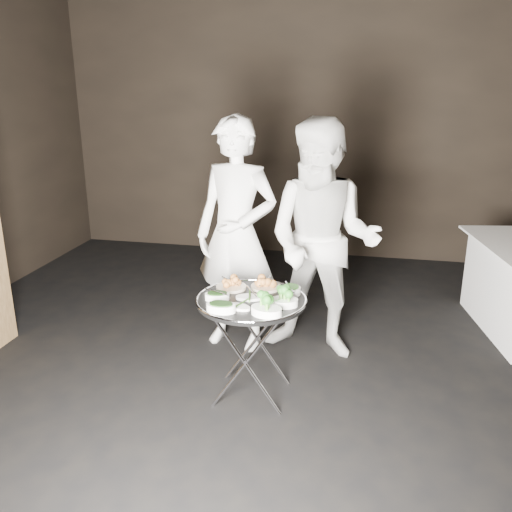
% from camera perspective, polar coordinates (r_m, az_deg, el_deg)
% --- Properties ---
extents(floor, '(6.00, 7.00, 0.05)m').
position_cam_1_polar(floor, '(3.64, -0.23, -16.71)').
color(floor, black).
rests_on(floor, ground).
extents(wall_back, '(6.00, 0.05, 3.00)m').
position_cam_1_polar(wall_back, '(6.50, 6.43, 13.10)').
color(wall_back, black).
rests_on(wall_back, floor).
extents(tray_stand, '(0.47, 0.40, 0.69)m').
position_cam_1_polar(tray_stand, '(3.62, -0.49, -9.22)').
color(tray_stand, silver).
rests_on(tray_stand, floor).
extents(serving_tray, '(0.72, 0.72, 0.04)m').
position_cam_1_polar(serving_tray, '(3.49, -0.51, -4.69)').
color(serving_tray, black).
rests_on(serving_tray, tray_stand).
extents(potato_plate_a, '(0.20, 0.20, 0.07)m').
position_cam_1_polar(potato_plate_a, '(3.65, -2.63, -2.95)').
color(potato_plate_a, beige).
rests_on(potato_plate_a, serving_tray).
extents(potato_plate_b, '(0.20, 0.20, 0.07)m').
position_cam_1_polar(potato_plate_b, '(3.66, 1.05, -2.93)').
color(potato_plate_b, beige).
rests_on(potato_plate_b, serving_tray).
extents(greens_bowl, '(0.14, 0.14, 0.08)m').
position_cam_1_polar(greens_bowl, '(3.56, 3.68, -3.49)').
color(greens_bowl, white).
rests_on(greens_bowl, serving_tray).
extents(asparagus_plate_a, '(0.20, 0.13, 0.04)m').
position_cam_1_polar(asparagus_plate_a, '(3.49, -0.67, -4.28)').
color(asparagus_plate_a, white).
rests_on(asparagus_plate_a, serving_tray).
extents(asparagus_plate_b, '(0.18, 0.14, 0.03)m').
position_cam_1_polar(asparagus_plate_b, '(3.35, -1.84, -5.29)').
color(asparagus_plate_b, white).
rests_on(asparagus_plate_b, serving_tray).
extents(spinach_bowl_a, '(0.18, 0.14, 0.06)m').
position_cam_1_polar(spinach_bowl_a, '(3.48, -4.10, -4.14)').
color(spinach_bowl_a, white).
rests_on(spinach_bowl_a, serving_tray).
extents(spinach_bowl_b, '(0.18, 0.12, 0.07)m').
position_cam_1_polar(spinach_bowl_b, '(3.30, -3.71, -5.30)').
color(spinach_bowl_b, white).
rests_on(spinach_bowl_b, serving_tray).
extents(broccoli_bowl_a, '(0.20, 0.16, 0.07)m').
position_cam_1_polar(broccoli_bowl_a, '(3.38, 2.94, -4.73)').
color(broccoli_bowl_a, white).
rests_on(broccoli_bowl_a, serving_tray).
extents(broccoli_bowl_b, '(0.22, 0.18, 0.08)m').
position_cam_1_polar(broccoli_bowl_b, '(3.25, 1.11, -5.62)').
color(broccoli_bowl_b, white).
rests_on(broccoli_bowl_b, serving_tray).
extents(serving_utensils, '(0.59, 0.45, 0.01)m').
position_cam_1_polar(serving_utensils, '(3.53, -0.01, -3.37)').
color(serving_utensils, silver).
rests_on(serving_utensils, serving_tray).
extents(waiter_left, '(0.74, 0.56, 1.82)m').
position_cam_1_polar(waiter_left, '(4.17, -2.10, 2.16)').
color(waiter_left, silver).
rests_on(waiter_left, floor).
extents(waiter_right, '(0.97, 0.81, 1.81)m').
position_cam_1_polar(waiter_right, '(4.05, 7.02, 1.50)').
color(waiter_right, silver).
rests_on(waiter_right, floor).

